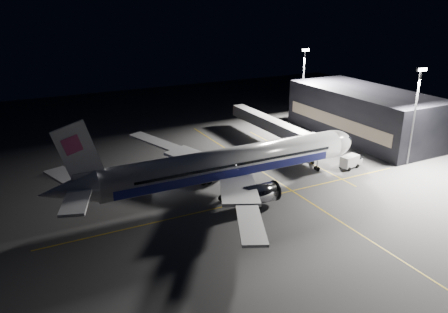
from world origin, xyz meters
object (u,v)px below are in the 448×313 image
at_px(baggage_tug, 150,176).
at_px(safety_cone_c, 196,164).
at_px(airliner, 224,164).
at_px(floodlight_mast_north, 303,79).
at_px(jet_bridge, 276,127).
at_px(safety_cone_a, 180,186).
at_px(service_truck, 351,161).
at_px(safety_cone_b, 222,165).
at_px(floodlight_mast_south, 415,108).

bearing_deg(baggage_tug, safety_cone_c, 8.19).
bearing_deg(airliner, floodlight_mast_north, 37.91).
height_order(jet_bridge, safety_cone_a, jet_bridge).
bearing_deg(airliner, jet_bridge, 38.04).
bearing_deg(service_truck, baggage_tug, 149.48).
bearing_deg(airliner, safety_cone_a, 144.80).
xyz_separation_m(safety_cone_b, safety_cone_c, (-4.62, 3.14, -0.01)).
xyz_separation_m(service_truck, safety_cone_c, (-28.66, 15.89, -1.16)).
relative_size(airliner, jet_bridge, 1.79).
bearing_deg(service_truck, safety_cone_a, 156.58).
xyz_separation_m(floodlight_mast_north, floodlight_mast_south, (0.00, -38.00, 0.00)).
relative_size(airliner, baggage_tug, 20.90).
height_order(airliner, floodlight_mast_south, floodlight_mast_south).
xyz_separation_m(airliner, floodlight_mast_north, (41.08, 31.99, 7.21)).
xyz_separation_m(baggage_tug, safety_cone_a, (3.95, -6.00, -0.56)).
height_order(jet_bridge, safety_cone_b, jet_bridge).
bearing_deg(safety_cone_a, jet_bridge, 23.70).
bearing_deg(safety_cone_b, safety_cone_c, 145.78).
relative_size(floodlight_mast_south, service_truck, 3.62).
height_order(floodlight_mast_north, safety_cone_a, floodlight_mast_north).
relative_size(airliner, safety_cone_c, 99.86).
bearing_deg(safety_cone_c, floodlight_mast_north, 23.79).
height_order(floodlight_mast_south, safety_cone_b, floodlight_mast_south).
bearing_deg(service_truck, floodlight_mast_north, 57.56).
relative_size(jet_bridge, safety_cone_c, 55.87).
relative_size(floodlight_mast_south, safety_cone_b, 32.79).
height_order(airliner, jet_bridge, airliner).
bearing_deg(baggage_tug, floodlight_mast_south, -25.44).
distance_m(floodlight_mast_south, service_truck, 16.82).
distance_m(floodlight_mast_north, floodlight_mast_south, 38.00).
relative_size(service_truck, safety_cone_c, 9.28).
bearing_deg(jet_bridge, airliner, -141.96).
xyz_separation_m(airliner, safety_cone_a, (-6.92, 4.88, -4.82)).
bearing_deg(safety_cone_c, service_truck, -29.00).
bearing_deg(jet_bridge, safety_cone_a, -156.30).
height_order(baggage_tug, safety_cone_b, baggage_tug).
xyz_separation_m(floodlight_mast_south, service_truck, (-12.13, 4.13, -10.90)).
distance_m(baggage_tug, safety_cone_b, 15.78).
relative_size(baggage_tug, safety_cone_a, 4.29).
relative_size(safety_cone_a, safety_cone_b, 1.09).
bearing_deg(service_truck, safety_cone_b, 139.34).
xyz_separation_m(jet_bridge, safety_cone_b, (-18.18, -7.20, -4.27)).
xyz_separation_m(floodlight_mast_north, safety_cone_a, (-48.00, -27.10, -12.03)).
distance_m(jet_bridge, service_truck, 21.02).
height_order(airliner, baggage_tug, airliner).
relative_size(safety_cone_b, safety_cone_c, 1.03).
bearing_deg(floodlight_mast_south, safety_cone_c, 153.87).
relative_size(floodlight_mast_north, safety_cone_c, 33.62).
bearing_deg(safety_cone_b, floodlight_mast_south, -25.00).
bearing_deg(safety_cone_a, service_truck, -10.69).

